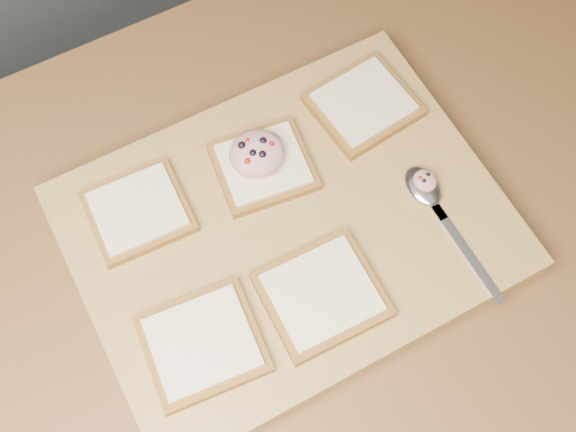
% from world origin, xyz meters
% --- Properties ---
extents(ground, '(4.00, 4.00, 0.00)m').
position_xyz_m(ground, '(0.00, 0.00, 0.00)').
color(ground, '#515459').
rests_on(ground, ground).
extents(island_counter, '(2.00, 0.80, 0.90)m').
position_xyz_m(island_counter, '(0.00, 0.00, 0.45)').
color(island_counter, slate).
rests_on(island_counter, ground).
extents(cutting_board, '(0.51, 0.39, 0.04)m').
position_xyz_m(cutting_board, '(0.16, -0.00, 0.92)').
color(cutting_board, tan).
rests_on(cutting_board, island_counter).
extents(bread_far_left, '(0.12, 0.11, 0.02)m').
position_xyz_m(bread_far_left, '(0.01, 0.10, 0.95)').
color(bread_far_left, brown).
rests_on(bread_far_left, cutting_board).
extents(bread_far_center, '(0.13, 0.12, 0.02)m').
position_xyz_m(bread_far_center, '(0.17, 0.08, 0.95)').
color(bread_far_center, brown).
rests_on(bread_far_center, cutting_board).
extents(bread_far_right, '(0.13, 0.12, 0.02)m').
position_xyz_m(bread_far_right, '(0.32, 0.10, 0.95)').
color(bread_far_right, brown).
rests_on(bread_far_right, cutting_board).
extents(bread_near_left, '(0.14, 0.13, 0.02)m').
position_xyz_m(bread_near_left, '(0.01, -0.09, 0.95)').
color(bread_near_left, brown).
rests_on(bread_near_left, cutting_board).
extents(bread_near_center, '(0.13, 0.12, 0.02)m').
position_xyz_m(bread_near_center, '(0.15, -0.10, 0.95)').
color(bread_near_center, brown).
rests_on(bread_near_center, cutting_board).
extents(tuna_salad_dollop, '(0.07, 0.06, 0.03)m').
position_xyz_m(tuna_salad_dollop, '(0.16, 0.09, 0.97)').
color(tuna_salad_dollop, '#D7908A').
rests_on(tuna_salad_dollop, bread_far_center).
extents(spoon, '(0.04, 0.20, 0.01)m').
position_xyz_m(spoon, '(0.33, -0.05, 0.95)').
color(spoon, silver).
rests_on(spoon, cutting_board).
extents(spoon_salad, '(0.03, 0.03, 0.02)m').
position_xyz_m(spoon_salad, '(0.33, -0.04, 0.96)').
color(spoon_salad, '#D7908A').
rests_on(spoon_salad, spoon).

